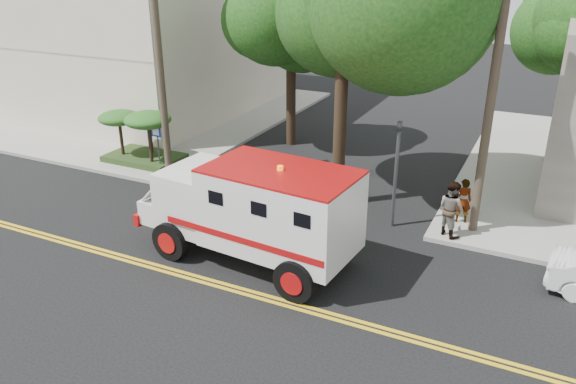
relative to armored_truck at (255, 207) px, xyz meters
The scene contains 12 objects.
ground 2.51m from the armored_truck, 117.03° to the right, with size 100.00×100.00×0.00m, color black.
sidewalk_nw 18.68m from the armored_truck, 140.33° to the left, with size 17.00×17.00×0.15m, color gray.
building_left 21.38m from the armored_truck, 140.66° to the left, with size 16.00×14.00×10.00m, color beige.
utility_pole_left 8.26m from the armored_truck, 145.72° to the left, with size 0.28×0.28×9.00m, color #382D23.
utility_pole_right 7.66m from the armored_truck, 39.92° to the left, with size 0.28×0.28×9.00m, color #382D23.
tree_left 11.48m from the armored_truck, 109.02° to the left, with size 4.48×4.20×7.70m.
traffic_signal 4.99m from the armored_truck, 53.24° to the left, with size 0.15×0.18×3.60m.
accessibility_sign 8.38m from the armored_truck, 147.06° to the left, with size 0.45×0.10×2.02m.
palm_planter 9.66m from the armored_truck, 148.80° to the left, with size 3.52×2.63×2.36m.
armored_truck is the anchor object (origin of this frame).
pedestrian_a 7.12m from the armored_truck, 44.82° to the left, with size 0.56×0.37×1.53m, color gray.
pedestrian_b 6.24m from the armored_truck, 38.73° to the left, with size 0.88×0.69×1.81m, color gray.
Camera 1 is at (8.01, -11.01, 8.39)m, focal length 35.00 mm.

